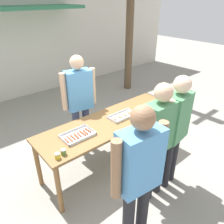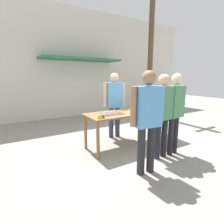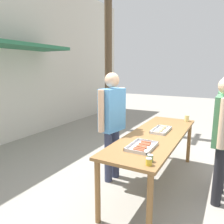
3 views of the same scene
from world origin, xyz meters
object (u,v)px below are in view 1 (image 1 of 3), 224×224
(food_tray_sausages, at_px, (78,135))
(person_customer_with_cup, at_px, (176,125))
(food_tray_buns, at_px, (123,115))
(person_customer_holding_hotdog, at_px, (139,171))
(person_customer_waiting_in_line, at_px, (158,135))
(beer_cup, at_px, (168,103))
(condiment_jar_mustard, at_px, (57,156))
(person_server_behind_table, at_px, (79,97))
(condiment_jar_ketchup, at_px, (63,152))

(food_tray_sausages, bearing_deg, person_customer_with_cup, -41.63)
(food_tray_buns, height_order, person_customer_holding_hotdog, person_customer_holding_hotdog)
(person_customer_waiting_in_line, bearing_deg, food_tray_buns, -102.19)
(beer_cup, distance_m, person_customer_waiting_in_line, 1.32)
(food_tray_buns, relative_size, beer_cup, 4.04)
(condiment_jar_mustard, bearing_deg, person_customer_waiting_in_line, -30.33)
(condiment_jar_mustard, height_order, beer_cup, beer_cup)
(condiment_jar_mustard, height_order, person_server_behind_table, person_server_behind_table)
(beer_cup, bearing_deg, person_customer_waiting_in_line, -149.58)
(person_server_behind_table, bearing_deg, person_customer_waiting_in_line, -75.08)
(person_server_behind_table, height_order, person_customer_holding_hotdog, person_customer_holding_hotdog)
(condiment_jar_ketchup, xyz_separation_m, person_customer_with_cup, (1.39, -0.68, 0.17))
(person_customer_waiting_in_line, bearing_deg, person_customer_with_cup, -179.72)
(food_tray_buns, distance_m, beer_cup, 0.94)
(condiment_jar_mustard, bearing_deg, person_customer_with_cup, -24.00)
(person_customer_waiting_in_line, bearing_deg, food_tray_sausages, -52.43)
(beer_cup, height_order, person_customer_holding_hotdog, person_customer_holding_hotdog)
(condiment_jar_mustard, bearing_deg, condiment_jar_ketchup, 11.33)
(condiment_jar_ketchup, bearing_deg, person_customer_with_cup, -26.06)
(food_tray_buns, xyz_separation_m, person_server_behind_table, (-0.37, 0.72, 0.20))
(food_tray_sausages, relative_size, food_tray_buns, 0.97)
(condiment_jar_mustard, height_order, person_customer_waiting_in_line, person_customer_waiting_in_line)
(food_tray_buns, bearing_deg, food_tray_sausages, -179.73)
(condiment_jar_ketchup, bearing_deg, person_server_behind_table, 47.54)
(person_server_behind_table, bearing_deg, food_tray_sausages, -115.50)
(food_tray_buns, relative_size, person_customer_holding_hotdog, 0.26)
(food_tray_buns, bearing_deg, condiment_jar_ketchup, -169.19)
(person_customer_with_cup, bearing_deg, beer_cup, -146.68)
(beer_cup, xyz_separation_m, person_customer_with_cup, (-0.76, -0.67, 0.15))
(person_customer_holding_hotdog, xyz_separation_m, person_customer_with_cup, (1.06, 0.29, -0.01))
(food_tray_sausages, xyz_separation_m, person_customer_holding_hotdog, (-0.03, -1.21, 0.20))
(person_customer_holding_hotdog, bearing_deg, person_customer_waiting_in_line, -149.60)
(food_tray_sausages, height_order, person_server_behind_table, person_server_behind_table)
(condiment_jar_mustard, bearing_deg, food_tray_sausages, 28.88)
(food_tray_sausages, bearing_deg, beer_cup, -7.79)
(person_customer_with_cup, bearing_deg, person_server_behind_table, -80.71)
(food_tray_buns, relative_size, person_server_behind_table, 0.26)
(food_tray_sausages, distance_m, beer_cup, 1.81)
(food_tray_sausages, height_order, person_customer_with_cup, person_customer_with_cup)
(food_tray_buns, xyz_separation_m, condiment_jar_mustard, (-1.34, -0.26, 0.02))
(food_tray_sausages, relative_size, person_customer_waiting_in_line, 0.26)
(food_tray_sausages, height_order, condiment_jar_ketchup, condiment_jar_ketchup)
(person_customer_with_cup, xyz_separation_m, person_customer_waiting_in_line, (-0.37, 0.01, -0.01))
(food_tray_buns, bearing_deg, beer_cup, -15.35)
(person_customer_waiting_in_line, bearing_deg, person_customer_holding_hotdog, 24.96)
(person_server_behind_table, distance_m, person_customer_waiting_in_line, 1.64)
(condiment_jar_mustard, bearing_deg, person_customer_holding_hotdog, -65.67)
(condiment_jar_ketchup, distance_m, person_customer_waiting_in_line, 1.24)
(food_tray_buns, distance_m, person_customer_holding_hotdog, 1.53)
(person_customer_with_cup, bearing_deg, person_customer_holding_hotdog, 7.16)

